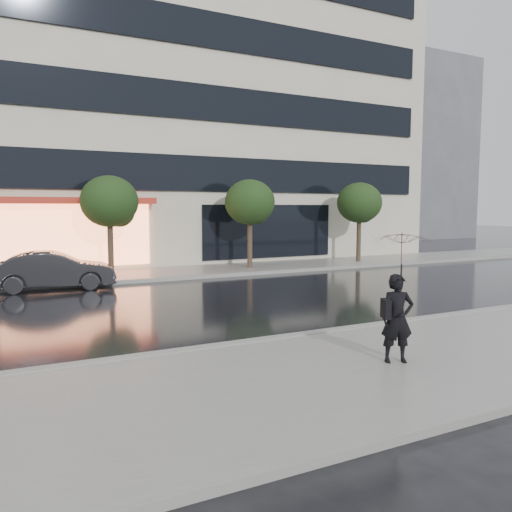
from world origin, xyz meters
TOP-DOWN VIEW (x-y plane):
  - ground at (0.00, 0.00)m, footprint 120.00×120.00m
  - sidewalk_near at (0.00, -3.25)m, footprint 60.00×4.50m
  - sidewalk_far at (0.00, 10.25)m, footprint 60.00×3.50m
  - curb_near at (0.00, -1.00)m, footprint 60.00×0.25m
  - curb_far at (0.00, 8.50)m, footprint 60.00×0.25m
  - office_building at (-0.00, 17.97)m, footprint 30.00×12.76m
  - bg_building_right at (26.00, 28.00)m, footprint 12.00×12.00m
  - tree_mid_west at (-2.94, 10.03)m, footprint 2.20×2.20m
  - tree_mid_east at (3.06, 10.03)m, footprint 2.20×2.20m
  - tree_far_east at (9.06, 10.03)m, footprint 2.20×2.20m
  - parked_car at (-5.22, 8.19)m, footprint 4.07×1.76m
  - pedestrian_with_umbrella at (-0.68, -3.35)m, footprint 1.25×1.26m

SIDE VIEW (x-z plane):
  - ground at x=0.00m, z-range 0.00..0.00m
  - sidewalk_near at x=0.00m, z-range 0.00..0.12m
  - sidewalk_far at x=0.00m, z-range 0.00..0.12m
  - curb_near at x=0.00m, z-range 0.00..0.14m
  - curb_far at x=0.00m, z-range 0.00..0.14m
  - parked_car at x=-5.22m, z-range 0.00..1.30m
  - pedestrian_with_umbrella at x=-0.68m, z-range 0.51..2.76m
  - tree_mid_west at x=-2.94m, z-range 0.93..4.92m
  - tree_mid_east at x=3.06m, z-range 0.93..4.92m
  - tree_far_east at x=9.06m, z-range 0.93..4.92m
  - bg_building_right at x=26.00m, z-range 0.00..16.00m
  - office_building at x=0.00m, z-range 0.00..18.00m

